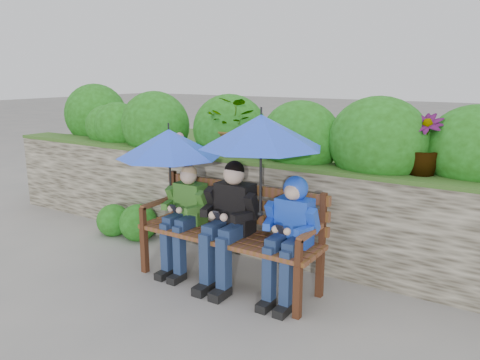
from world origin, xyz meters
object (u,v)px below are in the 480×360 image
Objects in this scene: umbrella_left at (169,143)px; boy_middle at (229,218)px; umbrella_right at (261,131)px; park_bench at (232,227)px; boy_left at (185,212)px; boy_right at (290,228)px.

boy_middle is at bearing -3.77° from umbrella_left.
boy_middle is 1.10× the size of umbrella_right.
umbrella_left is at bearing -176.99° from park_bench.
boy_left is 1.01× the size of umbrella_right.
boy_left is 1.04× the size of umbrella_left.
park_bench is 1.74× the size of umbrella_left.
park_bench is 1.69× the size of umbrella_right.
boy_middle reaches higher than park_bench.
boy_middle is (0.52, -0.01, 0.04)m from boy_left.
boy_left reaches higher than park_bench.
park_bench is at bearing 106.69° from boy_middle.
boy_middle is 0.87m from umbrella_right.
boy_middle is at bearing 175.61° from umbrella_right.
boy_left is 0.98× the size of boy_right.
boy_right is at bearing 9.92° from umbrella_right.
boy_left is 1.12m from boy_right.
umbrella_left is at bearing 169.29° from boy_left.
park_bench is 0.50m from boy_left.
umbrella_left is (-0.72, 0.05, 0.61)m from boy_middle.
park_bench is 0.64m from boy_right.
park_bench is 1.00m from umbrella_left.
umbrella_left reaches higher than boy_right.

